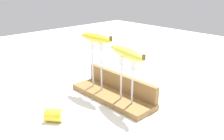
{
  "coord_description": "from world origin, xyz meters",
  "views": [
    {
      "loc": [
        0.65,
        -0.61,
        0.45
      ],
      "look_at": [
        0.0,
        0.0,
        0.12
      ],
      "focal_mm": 39.45,
      "sensor_mm": 36.0,
      "label": 1
    }
  ],
  "objects": [
    {
      "name": "fork_stand_left",
      "position": [
        -0.08,
        -0.01,
        0.14
      ],
      "size": [
        0.08,
        0.01,
        0.2
      ],
      "color": "silver",
      "rests_on": "wooden_board"
    },
    {
      "name": "ground_plane",
      "position": [
        0.0,
        0.0,
        0.0
      ],
      "size": [
        3.0,
        3.0,
        0.0
      ],
      "primitive_type": "plane",
      "color": "white"
    },
    {
      "name": "wooden_board",
      "position": [
        0.0,
        0.0,
        0.01
      ],
      "size": [
        0.37,
        0.12,
        0.02
      ],
      "primitive_type": "cube",
      "color": "olive",
      "rests_on": "ground"
    },
    {
      "name": "banana_chunk_near",
      "position": [
        -0.01,
        -0.26,
        0.02
      ],
      "size": [
        0.07,
        0.07,
        0.04
      ],
      "color": "yellow",
      "rests_on": "ground"
    },
    {
      "name": "banana_raised_right",
      "position": [
        0.08,
        -0.01,
        0.21
      ],
      "size": [
        0.2,
        0.08,
        0.04
      ],
      "color": "#DBD147",
      "rests_on": "fork_stand_right"
    },
    {
      "name": "fork_stand_right",
      "position": [
        0.08,
        -0.01,
        0.12
      ],
      "size": [
        0.08,
        0.01,
        0.17
      ],
      "color": "silver",
      "rests_on": "wooden_board"
    },
    {
      "name": "fork_fallen_far",
      "position": [
        0.17,
        -0.22,
        0.0
      ],
      "size": [
        0.15,
        0.1,
        0.01
      ],
      "color": "silver",
      "rests_on": "ground"
    },
    {
      "name": "banana_raised_left",
      "position": [
        -0.08,
        -0.01,
        0.24
      ],
      "size": [
        0.17,
        0.05,
        0.04
      ],
      "color": "yellow",
      "rests_on": "fork_stand_left"
    },
    {
      "name": "board_backstop",
      "position": [
        0.0,
        0.05,
        0.06
      ],
      "size": [
        0.37,
        0.02,
        0.07
      ],
      "primitive_type": "cube",
      "color": "olive",
      "rests_on": "wooden_board"
    },
    {
      "name": "fork_fallen_near",
      "position": [
        0.21,
        0.2,
        0.0
      ],
      "size": [
        0.09,
        0.15,
        0.01
      ],
      "color": "silver",
      "rests_on": "ground"
    }
  ]
}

